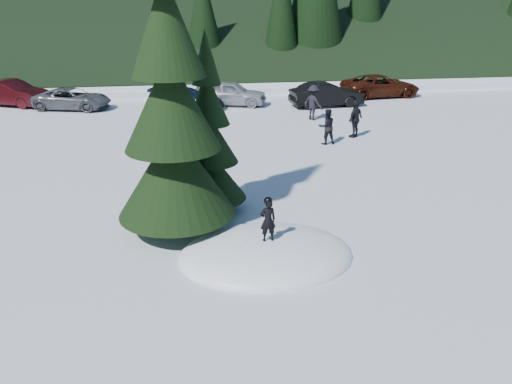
{
  "coord_description": "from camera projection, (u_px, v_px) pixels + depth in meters",
  "views": [
    {
      "loc": [
        -1.94,
        -11.1,
        6.15
      ],
      "look_at": [
        -0.01,
        1.68,
        1.1
      ],
      "focal_mm": 35.0,
      "sensor_mm": 36.0,
      "label": 1
    }
  ],
  "objects": [
    {
      "name": "car_1",
      "position": [
        11.0,
        93.0,
        30.08
      ],
      "size": [
        4.94,
        3.43,
        1.54
      ],
      "primitive_type": "imported",
      "rotation": [
        0.0,
        0.0,
        1.14
      ],
      "color": "black",
      "rests_on": "ground"
    },
    {
      "name": "car_3",
      "position": [
        187.0,
        99.0,
        29.18
      ],
      "size": [
        4.67,
        3.12,
        1.26
      ],
      "primitive_type": "imported",
      "rotation": [
        0.0,
        0.0,
        1.23
      ],
      "color": "black",
      "rests_on": "ground"
    },
    {
      "name": "adult_1",
      "position": [
        355.0,
        119.0,
        23.2
      ],
      "size": [
        1.06,
        0.98,
        1.74
      ],
      "primitive_type": "imported",
      "rotation": [
        0.0,
        0.0,
        3.83
      ],
      "color": "black",
      "rests_on": "ground"
    },
    {
      "name": "snow_mound",
      "position": [
        266.0,
        256.0,
        12.73
      ],
      "size": [
        4.48,
        3.52,
        0.96
      ],
      "primitive_type": "ellipsoid",
      "color": "white",
      "rests_on": "ground"
    },
    {
      "name": "adult_0",
      "position": [
        327.0,
        127.0,
        22.15
      ],
      "size": [
        0.81,
        0.65,
        1.58
      ],
      "primitive_type": "imported",
      "rotation": [
        0.0,
        0.0,
        3.21
      ],
      "color": "black",
      "rests_on": "ground"
    },
    {
      "name": "ground",
      "position": [
        266.0,
        256.0,
        12.73
      ],
      "size": [
        200.0,
        200.0,
        0.0
      ],
      "primitive_type": "plane",
      "color": "white",
      "rests_on": "ground"
    },
    {
      "name": "child_skier",
      "position": [
        268.0,
        220.0,
        12.27
      ],
      "size": [
        0.43,
        0.3,
        1.1
      ],
      "primitive_type": "imported",
      "rotation": [
        0.0,
        0.0,
        3.24
      ],
      "color": "black",
      "rests_on": "snow_mound"
    },
    {
      "name": "spruce_tall",
      "position": [
        172.0,
        115.0,
        12.87
      ],
      "size": [
        3.2,
        3.2,
        8.6
      ],
      "color": "black",
      "rests_on": "ground"
    },
    {
      "name": "adult_2",
      "position": [
        313.0,
        103.0,
        26.55
      ],
      "size": [
        1.24,
        1.38,
        1.85
      ],
      "primitive_type": "imported",
      "rotation": [
        0.0,
        0.0,
        2.17
      ],
      "color": "black",
      "rests_on": "ground"
    },
    {
      "name": "car_5",
      "position": [
        326.0,
        94.0,
        29.89
      ],
      "size": [
        4.52,
        2.01,
        1.44
      ],
      "primitive_type": "imported",
      "rotation": [
        0.0,
        0.0,
        1.68
      ],
      "color": "black",
      "rests_on": "ground"
    },
    {
      "name": "car_4",
      "position": [
        231.0,
        93.0,
        30.21
      ],
      "size": [
        4.64,
        2.85,
        1.48
      ],
      "primitive_type": "imported",
      "rotation": [
        0.0,
        0.0,
        1.3
      ],
      "color": "#999CA2",
      "rests_on": "ground"
    },
    {
      "name": "car_6",
      "position": [
        381.0,
        86.0,
        32.87
      ],
      "size": [
        5.36,
        2.87,
        1.43
      ],
      "primitive_type": "imported",
      "rotation": [
        0.0,
        0.0,
        1.67
      ],
      "color": "#38140A",
      "rests_on": "ground"
    },
    {
      "name": "car_2",
      "position": [
        72.0,
        99.0,
        29.19
      ],
      "size": [
        4.8,
        3.13,
        1.23
      ],
      "primitive_type": "imported",
      "rotation": [
        0.0,
        0.0,
        1.3
      ],
      "color": "#53565B",
      "rests_on": "ground"
    },
    {
      "name": "spruce_short",
      "position": [
        209.0,
        144.0,
        14.74
      ],
      "size": [
        2.2,
        2.2,
        5.37
      ],
      "color": "black",
      "rests_on": "ground"
    }
  ]
}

